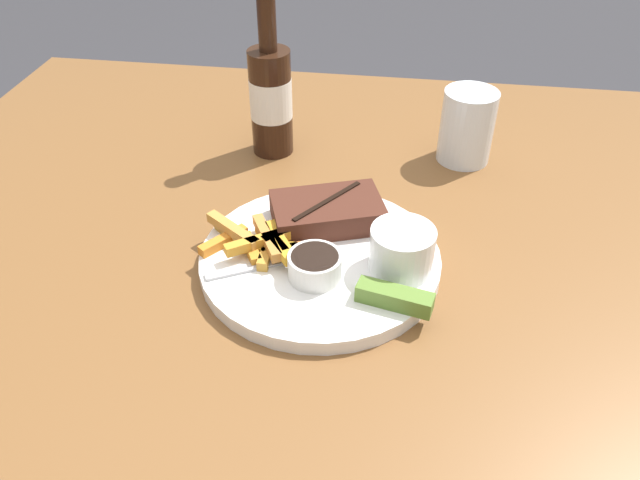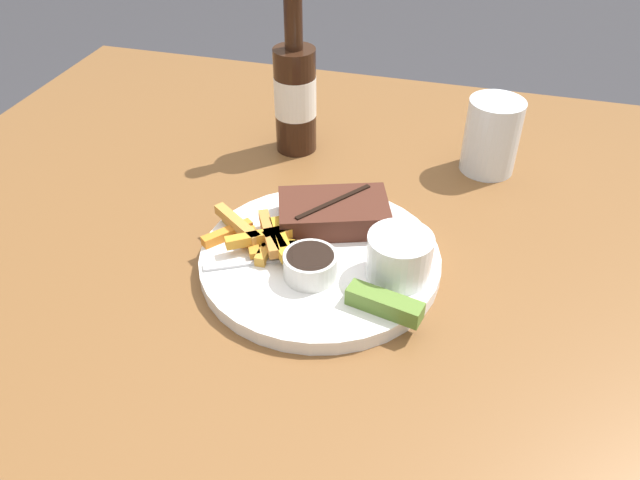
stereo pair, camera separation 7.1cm
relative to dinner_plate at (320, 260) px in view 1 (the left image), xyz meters
The scene contains 10 objects.
dining_table 0.09m from the dinner_plate, ahead, with size 1.23×1.10×0.78m.
dinner_plate is the anchor object (origin of this frame).
steak_portion 0.07m from the dinner_plate, 91.50° to the left, with size 0.15×0.12×0.03m.
fries_pile 0.07m from the dinner_plate, behind, with size 0.13×0.09×0.02m.
coleslaw_cup 0.10m from the dinner_plate, ahead, with size 0.07×0.07×0.05m.
dipping_sauce_cup 0.05m from the dinner_plate, 83.10° to the right, with size 0.06×0.06×0.03m.
pickle_spear 0.12m from the dinner_plate, 39.01° to the right, with size 0.08×0.04×0.02m.
fork_utensil 0.07m from the dinner_plate, 152.71° to the right, with size 0.12×0.07×0.00m.
beer_bottle 0.29m from the dinner_plate, 112.89° to the left, with size 0.06×0.06×0.25m.
drinking_glass 0.33m from the dinner_plate, 57.56° to the left, with size 0.08×0.08×0.11m.
Camera 1 is at (0.08, -0.55, 1.25)m, focal length 35.00 mm.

